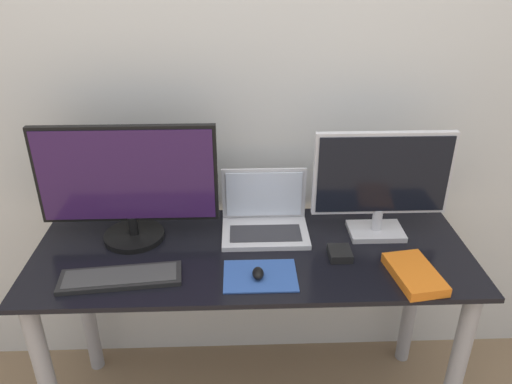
# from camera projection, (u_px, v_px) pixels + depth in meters

# --- Properties ---
(wall_back) EXTENTS (7.00, 0.05, 2.50)m
(wall_back) POSITION_uv_depth(u_px,v_px,m) (249.00, 86.00, 1.83)
(wall_back) COLOR silver
(wall_back) RESTS_ON ground_plane
(desk) EXTENTS (1.52, 0.58, 0.76)m
(desk) POSITION_uv_depth(u_px,v_px,m) (252.00, 287.00, 1.81)
(desk) COLOR black
(desk) RESTS_ON ground_plane
(monitor_left) EXTENTS (0.62, 0.22, 0.43)m
(monitor_left) POSITION_uv_depth(u_px,v_px,m) (128.00, 183.00, 1.71)
(monitor_left) COLOR black
(monitor_left) RESTS_ON desk
(monitor_right) EXTENTS (0.48, 0.14, 0.39)m
(monitor_right) POSITION_uv_depth(u_px,v_px,m) (382.00, 181.00, 1.74)
(monitor_right) COLOR silver
(monitor_right) RESTS_ON desk
(laptop) EXTENTS (0.31, 0.22, 0.22)m
(laptop) POSITION_uv_depth(u_px,v_px,m) (265.00, 217.00, 1.84)
(laptop) COLOR silver
(laptop) RESTS_ON desk
(keyboard) EXTENTS (0.39, 0.16, 0.02)m
(keyboard) POSITION_uv_depth(u_px,v_px,m) (121.00, 278.00, 1.58)
(keyboard) COLOR black
(keyboard) RESTS_ON desk
(mousepad) EXTENTS (0.24, 0.17, 0.00)m
(mousepad) POSITION_uv_depth(u_px,v_px,m) (260.00, 276.00, 1.60)
(mousepad) COLOR #2D519E
(mousepad) RESTS_ON desk
(mouse) EXTENTS (0.04, 0.06, 0.03)m
(mouse) POSITION_uv_depth(u_px,v_px,m) (258.00, 273.00, 1.59)
(mouse) COLOR black
(mouse) RESTS_ON mousepad
(book) EXTENTS (0.16, 0.24, 0.03)m
(book) POSITION_uv_depth(u_px,v_px,m) (414.00, 274.00, 1.59)
(book) COLOR orange
(book) RESTS_ON desk
(power_brick) EXTENTS (0.08, 0.09, 0.03)m
(power_brick) POSITION_uv_depth(u_px,v_px,m) (340.00, 253.00, 1.70)
(power_brick) COLOR black
(power_brick) RESTS_ON desk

